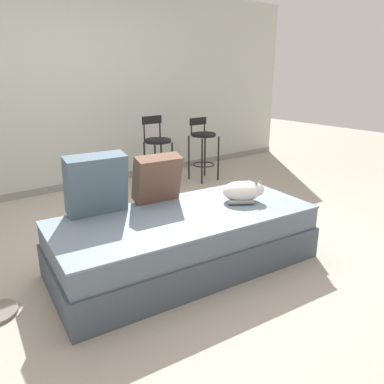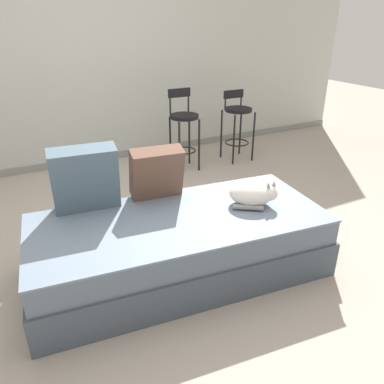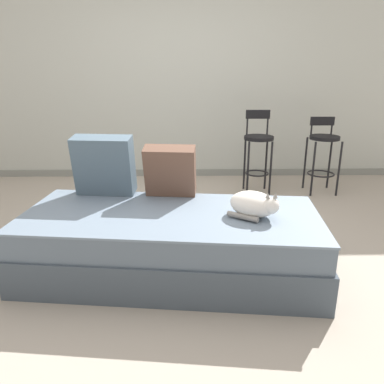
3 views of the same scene
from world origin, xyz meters
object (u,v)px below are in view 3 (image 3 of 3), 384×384
object	(u,v)px
bar_stool_by_doorway	(323,148)
couch	(171,242)
throw_pillow_corner	(104,165)
cat	(254,204)
throw_pillow_middle	(170,171)
bar_stool_near_window	(258,146)

from	to	relation	value
bar_stool_by_doorway	couch	bearing A→B (deg)	-132.65
throw_pillow_corner	cat	distance (m)	1.21
couch	cat	xyz separation A→B (m)	(0.57, -0.07, 0.31)
cat	bar_stool_by_doorway	distance (m)	2.25
throw_pillow_corner	throw_pillow_middle	bearing A→B (deg)	-6.07
throw_pillow_corner	bar_stool_by_doorway	xyz separation A→B (m)	(2.25, 1.44, -0.17)
couch	bar_stool_near_window	world-z (taller)	bar_stool_near_window
couch	throw_pillow_middle	xyz separation A→B (m)	(-0.01, 0.36, 0.43)
bar_stool_by_doorway	throw_pillow_corner	bearing A→B (deg)	-147.27
throw_pillow_middle	bar_stool_by_doorway	size ratio (longest dim) A/B	0.47
throw_pillow_middle	bar_stool_near_window	distance (m)	1.79
couch	bar_stool_near_window	bearing A→B (deg)	62.97
throw_pillow_middle	cat	world-z (taller)	throw_pillow_middle
throw_pillow_corner	bar_stool_by_doorway	world-z (taller)	throw_pillow_corner
throw_pillow_corner	cat	xyz separation A→B (m)	(1.10, -0.49, -0.15)
couch	throw_pillow_corner	bearing A→B (deg)	141.68
couch	bar_stool_by_doorway	size ratio (longest dim) A/B	2.46
throw_pillow_corner	bar_stool_near_window	xyz separation A→B (m)	(1.48, 1.44, -0.14)
bar_stool_near_window	bar_stool_by_doorway	size ratio (longest dim) A/B	1.09
bar_stool_by_doorway	bar_stool_near_window	bearing A→B (deg)	179.88
couch	throw_pillow_middle	size ratio (longest dim) A/B	5.28
throw_pillow_corner	bar_stool_by_doorway	size ratio (longest dim) A/B	0.54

